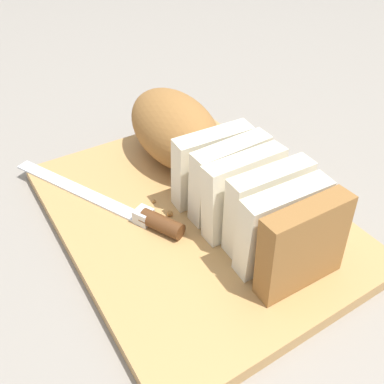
# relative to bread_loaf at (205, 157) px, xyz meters

# --- Properties ---
(ground_plane) EXTENTS (3.00, 3.00, 0.00)m
(ground_plane) POSITION_rel_bread_loaf_xyz_m (0.03, -0.04, -0.07)
(ground_plane) COLOR gray
(cutting_board) EXTENTS (0.42, 0.32, 0.02)m
(cutting_board) POSITION_rel_bread_loaf_xyz_m (0.03, -0.04, -0.06)
(cutting_board) COLOR tan
(cutting_board) RESTS_ON ground_plane
(bread_loaf) EXTENTS (0.38, 0.12, 0.10)m
(bread_loaf) POSITION_rel_bread_loaf_xyz_m (0.00, 0.00, 0.00)
(bread_loaf) COLOR #996633
(bread_loaf) RESTS_ON cutting_board
(bread_knife) EXTENTS (0.26, 0.13, 0.02)m
(bread_knife) POSITION_rel_bread_loaf_xyz_m (0.00, -0.11, -0.04)
(bread_knife) COLOR silver
(bread_knife) RESTS_ON cutting_board
(crumb_near_knife) EXTENTS (0.00, 0.00, 0.00)m
(crumb_near_knife) POSITION_rel_bread_loaf_xyz_m (-0.01, -0.07, -0.05)
(crumb_near_knife) COLOR #A8753D
(crumb_near_knife) RESTS_ON cutting_board
(crumb_near_loaf) EXTENTS (0.01, 0.01, 0.01)m
(crumb_near_loaf) POSITION_rel_bread_loaf_xyz_m (0.02, -0.07, -0.05)
(crumb_near_loaf) COLOR #A8753D
(crumb_near_loaf) RESTS_ON cutting_board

